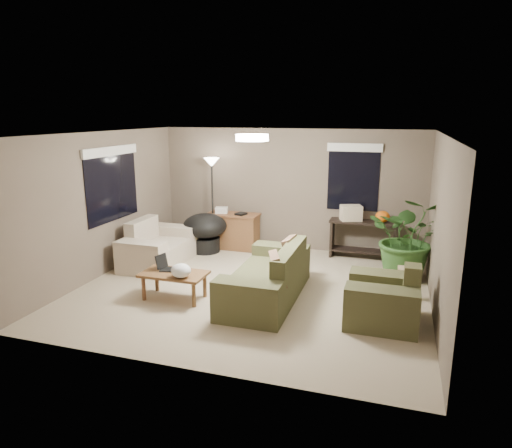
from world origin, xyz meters
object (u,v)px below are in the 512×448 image
(main_sofa, at_px, (269,280))
(desk, at_px, (233,231))
(cat_scratching_post, at_px, (404,285))
(coffee_table, at_px, (174,277))
(armchair, at_px, (383,301))
(console_table, at_px, (363,236))
(papasan_chair, at_px, (205,230))
(floor_lamp, at_px, (212,173))
(houseplant, at_px, (408,246))
(loveseat, at_px, (157,248))

(main_sofa, height_order, desk, main_sofa)
(cat_scratching_post, bearing_deg, coffee_table, -162.59)
(coffee_table, relative_size, cat_scratching_post, 2.00)
(main_sofa, xyz_separation_m, coffee_table, (-1.39, -0.45, 0.06))
(armchair, xyz_separation_m, coffee_table, (-3.11, -0.14, 0.06))
(console_table, relative_size, papasan_chair, 1.31)
(floor_lamp, relative_size, houseplant, 1.30)
(main_sofa, relative_size, floor_lamp, 1.15)
(papasan_chair, distance_m, floor_lamp, 1.17)
(loveseat, bearing_deg, houseplant, 7.41)
(coffee_table, height_order, floor_lamp, floor_lamp)
(floor_lamp, distance_m, houseplant, 4.12)
(console_table, height_order, houseplant, houseplant)
(houseplant, bearing_deg, armchair, -99.68)
(papasan_chair, relative_size, cat_scratching_post, 1.98)
(papasan_chair, distance_m, houseplant, 3.99)
(desk, bearing_deg, armchair, -40.12)
(houseplant, bearing_deg, papasan_chair, 174.27)
(desk, relative_size, papasan_chair, 1.11)
(loveseat, xyz_separation_m, papasan_chair, (0.56, 0.99, 0.17))
(loveseat, xyz_separation_m, cat_scratching_post, (4.48, -0.37, -0.08))
(armchair, xyz_separation_m, console_table, (-0.51, 2.82, 0.14))
(coffee_table, bearing_deg, desk, 91.57)
(main_sofa, xyz_separation_m, cat_scratching_post, (1.99, 0.61, -0.08))
(papasan_chair, bearing_deg, cat_scratching_post, -19.15)
(coffee_table, height_order, houseplant, houseplant)
(desk, bearing_deg, console_table, 3.00)
(desk, bearing_deg, main_sofa, -58.22)
(main_sofa, bearing_deg, console_table, 64.29)
(loveseat, distance_m, papasan_chair, 1.15)
(loveseat, xyz_separation_m, armchair, (4.21, -1.30, 0.00))
(desk, bearing_deg, cat_scratching_post, -26.97)
(papasan_chair, height_order, cat_scratching_post, papasan_chair)
(floor_lamp, bearing_deg, armchair, -35.78)
(loveseat, distance_m, houseplant, 4.58)
(main_sofa, bearing_deg, cat_scratching_post, 16.89)
(floor_lamp, bearing_deg, cat_scratching_post, -23.33)
(main_sofa, relative_size, papasan_chair, 2.22)
(desk, height_order, cat_scratching_post, desk)
(armchair, distance_m, papasan_chair, 4.31)
(loveseat, distance_m, armchair, 4.41)
(loveseat, bearing_deg, console_table, 22.41)
(coffee_table, height_order, papasan_chair, papasan_chair)
(armchair, relative_size, cat_scratching_post, 2.00)
(armchair, relative_size, console_table, 0.77)
(main_sofa, bearing_deg, houseplant, 37.55)
(coffee_table, distance_m, papasan_chair, 2.49)
(console_table, relative_size, houseplant, 0.89)
(houseplant, relative_size, cat_scratching_post, 2.94)
(loveseat, height_order, houseplant, houseplant)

